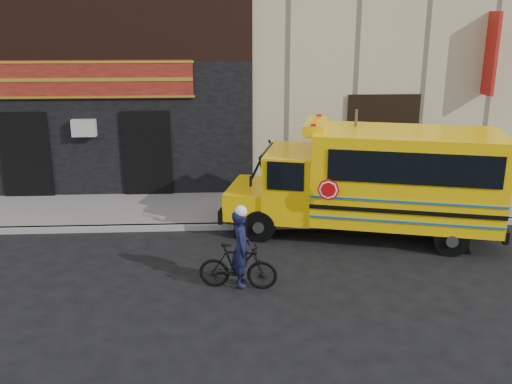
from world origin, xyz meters
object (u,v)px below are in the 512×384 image
object	(u,v)px
sign_pole	(354,164)
cyclist	(241,250)
school_bus	(377,179)
bicycle	(238,266)

from	to	relation	value
sign_pole	cyclist	world-z (taller)	sign_pole
school_bus	cyclist	world-z (taller)	school_bus
school_bus	bicycle	size ratio (longest dim) A/B	4.41
sign_pole	bicycle	world-z (taller)	sign_pole
school_bus	cyclist	distance (m)	4.49
sign_pole	cyclist	distance (m)	4.59
cyclist	bicycle	bearing A→B (deg)	144.08
school_bus	bicycle	xyz separation A→B (m)	(-3.57, -2.81, -1.02)
school_bus	sign_pole	size ratio (longest dim) A/B	2.28
bicycle	cyclist	distance (m)	0.34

